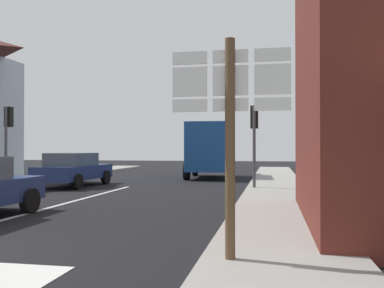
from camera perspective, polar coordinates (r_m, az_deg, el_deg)
The scene contains 8 objects.
ground_plane at distance 16.65m, azimuth -10.96°, elevation -6.34°, with size 80.00×80.00×0.00m, color black.
sidewalk_right at distance 13.48m, azimuth 11.55°, elevation -7.40°, with size 2.33×44.00×0.14m, color gray.
lane_centre_stripe at distance 13.04m, azimuth -17.55°, elevation -7.90°, with size 0.16×12.00×0.01m, color silver.
sedan_far at distance 19.21m, azimuth -15.75°, elevation -3.29°, with size 2.10×4.26×1.47m.
delivery_truck at distance 23.61m, azimuth 2.47°, elevation -0.64°, with size 2.67×5.09×3.05m.
route_sign_post at distance 5.88m, azimuth 5.20°, elevation 2.66°, with size 1.66×0.14×3.20m.
traffic_light_near_right at distance 16.83m, azimuth 8.44°, elevation 2.20°, with size 0.30×0.49×3.36m.
traffic_light_near_left at distance 20.48m, azimuth -23.67°, elevation 2.09°, with size 0.30×0.49×3.53m.
Camera 1 is at (6.14, -5.39, 1.67)m, focal length 39.36 mm.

